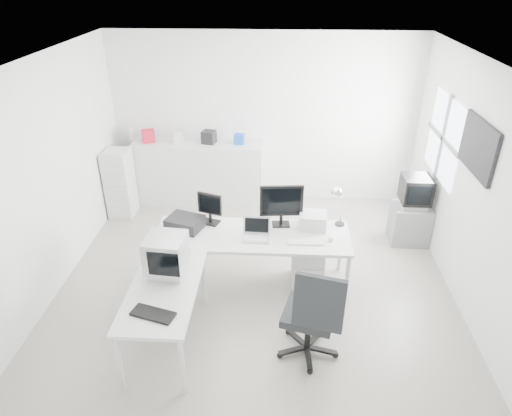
# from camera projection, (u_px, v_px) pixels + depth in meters

# --- Properties ---
(floor) EXTENTS (5.00, 5.00, 0.01)m
(floor) POSITION_uv_depth(u_px,v_px,m) (255.00, 282.00, 5.98)
(floor) COLOR beige
(floor) RESTS_ON ground
(ceiling) EXTENTS (5.00, 5.00, 0.01)m
(ceiling) POSITION_uv_depth(u_px,v_px,m) (255.00, 62.00, 4.64)
(ceiling) COLOR white
(ceiling) RESTS_ON back_wall
(back_wall) EXTENTS (5.00, 0.02, 2.80)m
(back_wall) POSITION_uv_depth(u_px,v_px,m) (264.00, 120.00, 7.50)
(back_wall) COLOR silver
(back_wall) RESTS_ON floor
(left_wall) EXTENTS (0.02, 5.00, 2.80)m
(left_wall) POSITION_uv_depth(u_px,v_px,m) (46.00, 181.00, 5.43)
(left_wall) COLOR silver
(left_wall) RESTS_ON floor
(right_wall) EXTENTS (0.02, 5.00, 2.80)m
(right_wall) POSITION_uv_depth(u_px,v_px,m) (474.00, 191.00, 5.19)
(right_wall) COLOR silver
(right_wall) RESTS_ON floor
(window) EXTENTS (0.02, 1.20, 1.10)m
(window) POSITION_uv_depth(u_px,v_px,m) (443.00, 138.00, 6.15)
(window) COLOR white
(window) RESTS_ON right_wall
(wall_picture) EXTENTS (0.04, 0.90, 0.60)m
(wall_picture) POSITION_uv_depth(u_px,v_px,m) (478.00, 147.00, 5.04)
(wall_picture) COLOR black
(wall_picture) RESTS_ON right_wall
(main_desk) EXTENTS (2.40, 0.80, 0.75)m
(main_desk) POSITION_uv_depth(u_px,v_px,m) (252.00, 259.00, 5.79)
(main_desk) COLOR silver
(main_desk) RESTS_ON floor
(side_desk) EXTENTS (0.70, 1.40, 0.75)m
(side_desk) POSITION_uv_depth(u_px,v_px,m) (166.00, 316.00, 4.86)
(side_desk) COLOR silver
(side_desk) RESTS_ON floor
(drawer_pedestal) EXTENTS (0.40, 0.50, 0.60)m
(drawer_pedestal) POSITION_uv_depth(u_px,v_px,m) (307.00, 264.00, 5.83)
(drawer_pedestal) COLOR silver
(drawer_pedestal) RESTS_ON floor
(inkjet_printer) EXTENTS (0.51, 0.45, 0.15)m
(inkjet_printer) POSITION_uv_depth(u_px,v_px,m) (185.00, 223.00, 5.70)
(inkjet_printer) COLOR black
(inkjet_printer) RESTS_ON main_desk
(lcd_monitor_small) EXTENTS (0.36, 0.28, 0.41)m
(lcd_monitor_small) POSITION_uv_depth(u_px,v_px,m) (210.00, 209.00, 5.76)
(lcd_monitor_small) COLOR black
(lcd_monitor_small) RESTS_ON main_desk
(lcd_monitor_large) EXTENTS (0.56, 0.27, 0.56)m
(lcd_monitor_large) POSITION_uv_depth(u_px,v_px,m) (281.00, 205.00, 5.67)
(lcd_monitor_large) COLOR black
(lcd_monitor_large) RESTS_ON main_desk
(laptop) EXTENTS (0.32, 0.33, 0.20)m
(laptop) POSITION_uv_depth(u_px,v_px,m) (256.00, 232.00, 5.47)
(laptop) COLOR #B7B7BA
(laptop) RESTS_ON main_desk
(white_keyboard) EXTENTS (0.44, 0.15, 0.02)m
(white_keyboard) POSITION_uv_depth(u_px,v_px,m) (306.00, 242.00, 5.44)
(white_keyboard) COLOR silver
(white_keyboard) RESTS_ON main_desk
(white_mouse) EXTENTS (0.06, 0.06, 0.06)m
(white_mouse) POSITION_uv_depth(u_px,v_px,m) (331.00, 239.00, 5.46)
(white_mouse) COLOR silver
(white_mouse) RESTS_ON main_desk
(laser_printer) EXTENTS (0.35, 0.31, 0.19)m
(laser_printer) POSITION_uv_depth(u_px,v_px,m) (313.00, 220.00, 5.72)
(laser_printer) COLOR silver
(laser_printer) RESTS_ON main_desk
(desk_lamp) EXTENTS (0.19, 0.19, 0.47)m
(desk_lamp) POSITION_uv_depth(u_px,v_px,m) (341.00, 208.00, 5.70)
(desk_lamp) COLOR silver
(desk_lamp) RESTS_ON main_desk
(crt_monitor) EXTENTS (0.46, 0.46, 0.49)m
(crt_monitor) POSITION_uv_depth(u_px,v_px,m) (166.00, 255.00, 4.79)
(crt_monitor) COLOR #B7B7BA
(crt_monitor) RESTS_ON side_desk
(black_keyboard) EXTENTS (0.45, 0.28, 0.03)m
(black_keyboard) POSITION_uv_depth(u_px,v_px,m) (153.00, 314.00, 4.33)
(black_keyboard) COLOR black
(black_keyboard) RESTS_ON side_desk
(office_chair) EXTENTS (0.81, 0.81, 1.16)m
(office_chair) POSITION_uv_depth(u_px,v_px,m) (310.00, 309.00, 4.66)
(office_chair) COLOR #222326
(office_chair) RESTS_ON floor
(tv_cabinet) EXTENTS (0.54, 0.44, 0.59)m
(tv_cabinet) POSITION_uv_depth(u_px,v_px,m) (409.00, 224.00, 6.73)
(tv_cabinet) COLOR slate
(tv_cabinet) RESTS_ON floor
(crt_tv) EXTENTS (0.50, 0.48, 0.45)m
(crt_tv) POSITION_uv_depth(u_px,v_px,m) (415.00, 192.00, 6.48)
(crt_tv) COLOR black
(crt_tv) RESTS_ON tv_cabinet
(sideboard) EXTENTS (2.15, 0.54, 1.08)m
(sideboard) POSITION_uv_depth(u_px,v_px,m) (199.00, 173.00, 7.74)
(sideboard) COLOR silver
(sideboard) RESTS_ON floor
(clutter_box_a) EXTENTS (0.25, 0.24, 0.20)m
(clutter_box_a) POSITION_uv_depth(u_px,v_px,m) (148.00, 136.00, 7.47)
(clutter_box_a) COLOR red
(clutter_box_a) RESTS_ON sideboard
(clutter_box_b) EXTENTS (0.18, 0.16, 0.16)m
(clutter_box_b) POSITION_uv_depth(u_px,v_px,m) (179.00, 138.00, 7.46)
(clutter_box_b) COLOR silver
(clutter_box_b) RESTS_ON sideboard
(clutter_box_c) EXTENTS (0.25, 0.23, 0.21)m
(clutter_box_c) POSITION_uv_depth(u_px,v_px,m) (209.00, 137.00, 7.42)
(clutter_box_c) COLOR black
(clutter_box_c) RESTS_ON sideboard
(clutter_box_d) EXTENTS (0.18, 0.16, 0.16)m
(clutter_box_d) POSITION_uv_depth(u_px,v_px,m) (239.00, 139.00, 7.41)
(clutter_box_d) COLOR blue
(clutter_box_d) RESTS_ON sideboard
(clutter_bottle) EXTENTS (0.07, 0.07, 0.22)m
(clutter_bottle) POSITION_uv_depth(u_px,v_px,m) (131.00, 134.00, 7.52)
(clutter_bottle) COLOR silver
(clutter_bottle) RESTS_ON sideboard
(filing_cabinet) EXTENTS (0.39, 0.46, 1.10)m
(filing_cabinet) POSITION_uv_depth(u_px,v_px,m) (120.00, 184.00, 7.34)
(filing_cabinet) COLOR silver
(filing_cabinet) RESTS_ON floor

